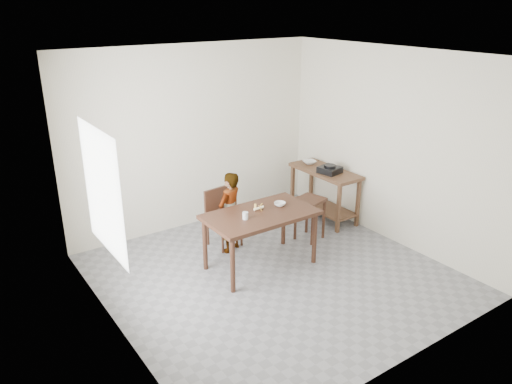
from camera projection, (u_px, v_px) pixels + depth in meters
floor at (274, 276)px, 6.31m from camera, size 4.00×4.00×0.04m
ceiling at (277, 53)px, 5.32m from camera, size 4.00×4.00×0.04m
wall_back at (194, 138)px, 7.36m from camera, size 4.00×0.04×2.70m
wall_front at (417, 237)px, 4.27m from camera, size 4.00×0.04×2.70m
wall_left at (106, 214)px, 4.74m from camera, size 0.04×4.00×2.70m
wall_right at (392, 147)px, 6.89m from camera, size 0.04×4.00×2.70m
window_pane at (102, 192)px, 4.87m from camera, size 0.02×1.10×1.30m
dining_table at (260, 240)px, 6.40m from camera, size 1.40×0.80×0.75m
prep_counter at (324, 194)px, 7.84m from camera, size 0.50×1.20×0.80m
child at (230, 212)px, 6.74m from camera, size 0.49×0.41×1.13m
dining_chair at (224, 219)px, 6.93m from camera, size 0.44×0.44×0.81m
stool at (310, 219)px, 7.16m from camera, size 0.44×0.44×0.63m
glass_tumbler at (245, 216)px, 6.07m from camera, size 0.09×0.09×0.09m
small_bowl at (280, 204)px, 6.47m from camera, size 0.15×0.15×0.05m
banana at (259, 208)px, 6.34m from camera, size 0.16×0.12×0.06m
serving_bowl at (309, 162)px, 7.97m from camera, size 0.26×0.26×0.05m
gas_burner at (330, 170)px, 7.54m from camera, size 0.34×0.34×0.10m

